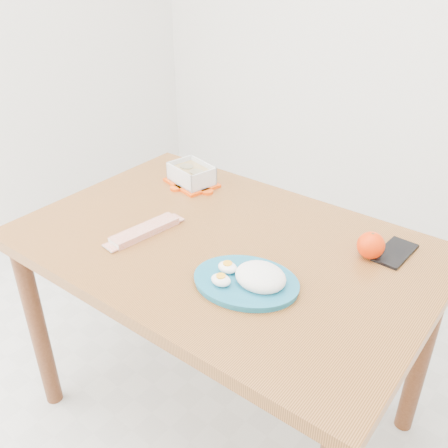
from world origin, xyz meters
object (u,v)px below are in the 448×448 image
Objects in this scene: orange_fruit at (371,245)px; rice_plate at (251,278)px; smartphone at (395,253)px; food_container at (192,175)px; dining_table at (224,268)px.

orange_fruit reaches higher than rice_plate.
rice_plate is 2.22× the size of smartphone.
smartphone is (0.76, 0.04, -0.03)m from food_container.
smartphone is (0.42, 0.26, 0.10)m from dining_table.
food_container is (-0.34, 0.23, 0.13)m from dining_table.
food_container is 0.58× the size of rice_plate.
dining_table is 8.05× the size of smartphone.
orange_fruit is at bearing 9.13° from food_container.
dining_table is at bearing -151.50° from orange_fruit.
food_container is 0.71m from orange_fruit.
orange_fruit is at bearing -129.05° from smartphone.
smartphone is at bearing 50.30° from orange_fruit.
food_container reaches higher than dining_table.
smartphone reaches higher than dining_table.
orange_fruit reaches higher than dining_table.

